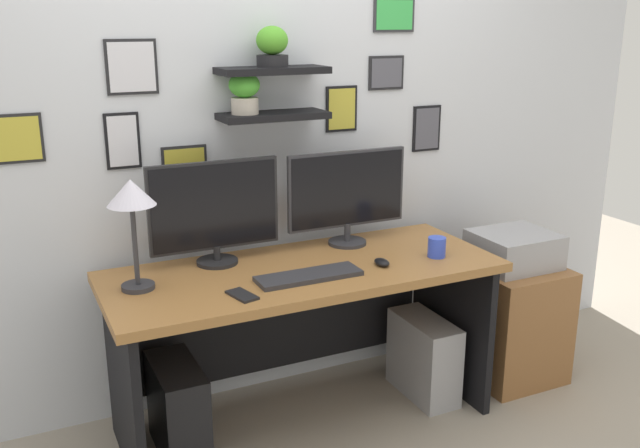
{
  "coord_description": "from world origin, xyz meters",
  "views": [
    {
      "loc": [
        -1.15,
        -2.58,
        1.77
      ],
      "look_at": [
        0.1,
        0.05,
        0.92
      ],
      "focal_mm": 39.36,
      "sensor_mm": 36.0,
      "label": 1
    }
  ],
  "objects_px": {
    "monitor_left": "(215,210)",
    "monitor_right": "(347,194)",
    "computer_mouse": "(382,262)",
    "desk_lamp": "(132,202)",
    "computer_tower_left": "(178,409)",
    "keyboard": "(309,276)",
    "computer_tower_right": "(424,357)",
    "coffee_mug": "(437,247)",
    "drawer_cabinet": "(508,320)",
    "printer": "(514,249)",
    "cell_phone": "(242,295)",
    "desk": "(299,308)"
  },
  "relations": [
    {
      "from": "monitor_left",
      "to": "monitor_right",
      "type": "relative_size",
      "value": 0.96
    },
    {
      "from": "computer_mouse",
      "to": "desk_lamp",
      "type": "height_order",
      "value": "desk_lamp"
    },
    {
      "from": "monitor_right",
      "to": "desk_lamp",
      "type": "bearing_deg",
      "value": -170.81
    },
    {
      "from": "keyboard",
      "to": "desk_lamp",
      "type": "distance_m",
      "value": 0.76
    },
    {
      "from": "drawer_cabinet",
      "to": "computer_tower_right",
      "type": "height_order",
      "value": "drawer_cabinet"
    },
    {
      "from": "monitor_left",
      "to": "computer_tower_left",
      "type": "height_order",
      "value": "monitor_left"
    },
    {
      "from": "monitor_right",
      "to": "keyboard",
      "type": "xyz_separation_m",
      "value": [
        -0.35,
        -0.34,
        -0.23
      ]
    },
    {
      "from": "cell_phone",
      "to": "coffee_mug",
      "type": "height_order",
      "value": "coffee_mug"
    },
    {
      "from": "desk_lamp",
      "to": "coffee_mug",
      "type": "relative_size",
      "value": 4.91
    },
    {
      "from": "monitor_left",
      "to": "monitor_right",
      "type": "height_order",
      "value": "monitor_left"
    },
    {
      "from": "desk",
      "to": "printer",
      "type": "relative_size",
      "value": 4.46
    },
    {
      "from": "keyboard",
      "to": "computer_tower_right",
      "type": "distance_m",
      "value": 0.87
    },
    {
      "from": "keyboard",
      "to": "computer_tower_left",
      "type": "bearing_deg",
      "value": 164.63
    },
    {
      "from": "keyboard",
      "to": "desk_lamp",
      "type": "xyz_separation_m",
      "value": [
        -0.66,
        0.18,
        0.34
      ]
    },
    {
      "from": "drawer_cabinet",
      "to": "monitor_right",
      "type": "bearing_deg",
      "value": 164.1
    },
    {
      "from": "coffee_mug",
      "to": "computer_tower_left",
      "type": "height_order",
      "value": "coffee_mug"
    },
    {
      "from": "cell_phone",
      "to": "printer",
      "type": "bearing_deg",
      "value": -6.85
    },
    {
      "from": "coffee_mug",
      "to": "computer_tower_right",
      "type": "xyz_separation_m",
      "value": [
        0.03,
        0.11,
        -0.6
      ]
    },
    {
      "from": "monitor_right",
      "to": "desk_lamp",
      "type": "relative_size",
      "value": 1.34
    },
    {
      "from": "desk_lamp",
      "to": "coffee_mug",
      "type": "distance_m",
      "value": 1.33
    },
    {
      "from": "keyboard",
      "to": "printer",
      "type": "height_order",
      "value": "keyboard"
    },
    {
      "from": "drawer_cabinet",
      "to": "computer_tower_right",
      "type": "xyz_separation_m",
      "value": [
        -0.51,
        -0.0,
        -0.1
      ]
    },
    {
      "from": "desk",
      "to": "computer_tower_right",
      "type": "distance_m",
      "value": 0.72
    },
    {
      "from": "monitor_left",
      "to": "computer_mouse",
      "type": "height_order",
      "value": "monitor_left"
    },
    {
      "from": "keyboard",
      "to": "coffee_mug",
      "type": "relative_size",
      "value": 4.89
    },
    {
      "from": "monitor_left",
      "to": "computer_mouse",
      "type": "xyz_separation_m",
      "value": [
        0.63,
        -0.34,
        -0.22
      ]
    },
    {
      "from": "monitor_right",
      "to": "computer_tower_left",
      "type": "distance_m",
      "value": 1.21
    },
    {
      "from": "cell_phone",
      "to": "coffee_mug",
      "type": "bearing_deg",
      "value": -9.56
    },
    {
      "from": "drawer_cabinet",
      "to": "printer",
      "type": "height_order",
      "value": "printer"
    },
    {
      "from": "keyboard",
      "to": "drawer_cabinet",
      "type": "height_order",
      "value": "keyboard"
    },
    {
      "from": "cell_phone",
      "to": "monitor_left",
      "type": "bearing_deg",
      "value": 72.18
    },
    {
      "from": "computer_tower_left",
      "to": "printer",
      "type": "bearing_deg",
      "value": -1.21
    },
    {
      "from": "computer_tower_left",
      "to": "computer_tower_right",
      "type": "bearing_deg",
      "value": -1.87
    },
    {
      "from": "computer_tower_right",
      "to": "desk_lamp",
      "type": "bearing_deg",
      "value": 176.85
    },
    {
      "from": "desk_lamp",
      "to": "computer_tower_right",
      "type": "height_order",
      "value": "desk_lamp"
    },
    {
      "from": "keyboard",
      "to": "printer",
      "type": "distance_m",
      "value": 1.18
    },
    {
      "from": "computer_mouse",
      "to": "coffee_mug",
      "type": "xyz_separation_m",
      "value": [
        0.28,
        -0.0,
        0.03
      ]
    },
    {
      "from": "computer_mouse",
      "to": "printer",
      "type": "height_order",
      "value": "computer_mouse"
    },
    {
      "from": "computer_mouse",
      "to": "printer",
      "type": "bearing_deg",
      "value": 7.5
    },
    {
      "from": "printer",
      "to": "drawer_cabinet",
      "type": "bearing_deg",
      "value": 0.0
    },
    {
      "from": "computer_mouse",
      "to": "computer_tower_left",
      "type": "bearing_deg",
      "value": 170.74
    },
    {
      "from": "cell_phone",
      "to": "computer_tower_right",
      "type": "height_order",
      "value": "cell_phone"
    },
    {
      "from": "computer_mouse",
      "to": "cell_phone",
      "type": "xyz_separation_m",
      "value": [
        -0.66,
        -0.07,
        -0.01
      ]
    },
    {
      "from": "coffee_mug",
      "to": "printer",
      "type": "bearing_deg",
      "value": 11.56
    },
    {
      "from": "desk_lamp",
      "to": "printer",
      "type": "xyz_separation_m",
      "value": [
        1.83,
        -0.07,
        -0.43
      ]
    },
    {
      "from": "desk",
      "to": "drawer_cabinet",
      "type": "distance_m",
      "value": 1.16
    },
    {
      "from": "computer_mouse",
      "to": "coffee_mug",
      "type": "height_order",
      "value": "coffee_mug"
    },
    {
      "from": "monitor_right",
      "to": "computer_tower_left",
      "type": "bearing_deg",
      "value": -167.57
    },
    {
      "from": "computer_tower_left",
      "to": "cell_phone",
      "type": "bearing_deg",
      "value": -43.88
    },
    {
      "from": "keyboard",
      "to": "cell_phone",
      "type": "height_order",
      "value": "keyboard"
    }
  ]
}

